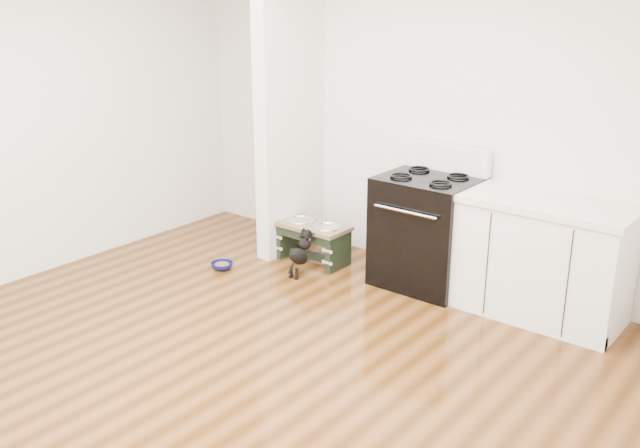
# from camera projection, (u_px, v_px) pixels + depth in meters

# --- Properties ---
(ground) EXTENTS (5.00, 5.00, 0.00)m
(ground) POSITION_uv_depth(u_px,v_px,m) (217.00, 378.00, 4.56)
(ground) COLOR #42240B
(ground) RESTS_ON ground
(room_shell) EXTENTS (5.00, 5.00, 5.00)m
(room_shell) POSITION_uv_depth(u_px,v_px,m) (203.00, 128.00, 4.04)
(room_shell) COLOR silver
(room_shell) RESTS_ON ground
(partition_wall) EXTENTS (0.15, 0.80, 2.70)m
(partition_wall) POSITION_uv_depth(u_px,v_px,m) (290.00, 107.00, 6.37)
(partition_wall) COLOR silver
(partition_wall) RESTS_ON ground
(oven_range) EXTENTS (0.76, 0.69, 1.14)m
(oven_range) POSITION_uv_depth(u_px,v_px,m) (427.00, 229.00, 5.85)
(oven_range) COLOR black
(oven_range) RESTS_ON ground
(cabinet_run) EXTENTS (1.24, 0.64, 0.91)m
(cabinet_run) POSITION_uv_depth(u_px,v_px,m) (543.00, 259.00, 5.29)
(cabinet_run) COLOR white
(cabinet_run) RESTS_ON ground
(dog_feeder) EXTENTS (0.65, 0.35, 0.37)m
(dog_feeder) POSITION_uv_depth(u_px,v_px,m) (313.00, 235.00, 6.39)
(dog_feeder) COLOR black
(dog_feeder) RESTS_ON ground
(puppy) EXTENTS (0.11, 0.34, 0.40)m
(puppy) POSITION_uv_depth(u_px,v_px,m) (301.00, 251.00, 6.11)
(puppy) COLOR black
(puppy) RESTS_ON ground
(floor_bowl) EXTENTS (0.25, 0.25, 0.06)m
(floor_bowl) POSITION_uv_depth(u_px,v_px,m) (222.00, 266.00, 6.29)
(floor_bowl) COLOR #0B104F
(floor_bowl) RESTS_ON ground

